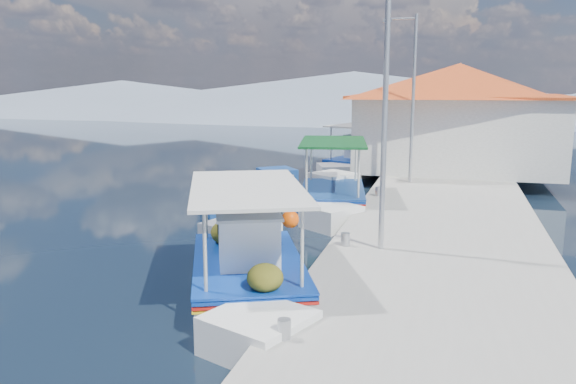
# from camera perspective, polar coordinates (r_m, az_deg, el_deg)

# --- Properties ---
(ground) EXTENTS (160.00, 160.00, 0.00)m
(ground) POSITION_cam_1_polar(r_m,az_deg,el_deg) (12.82, -13.20, -8.45)
(ground) COLOR black
(ground) RESTS_ON ground
(quay) EXTENTS (5.00, 44.00, 0.50)m
(quay) POSITION_cam_1_polar(r_m,az_deg,el_deg) (16.99, 15.08, -2.85)
(quay) COLOR #9F9C95
(quay) RESTS_ON ground
(bollards) EXTENTS (0.20, 17.20, 0.30)m
(bollards) POSITION_cam_1_polar(r_m,az_deg,el_deg) (16.32, 7.72, -1.69)
(bollards) COLOR #A5A8AD
(bollards) RESTS_ON quay
(main_caique) EXTENTS (3.99, 6.71, 2.41)m
(main_caique) POSITION_cam_1_polar(r_m,az_deg,el_deg) (11.71, -3.72, -7.65)
(main_caique) COLOR white
(main_caique) RESTS_ON ground
(caique_green_canopy) EXTENTS (2.83, 6.64, 2.53)m
(caique_green_canopy) POSITION_cam_1_polar(r_m,az_deg,el_deg) (19.07, 4.51, -0.62)
(caique_green_canopy) COLOR white
(caique_green_canopy) RESTS_ON ground
(caique_blue_hull) EXTENTS (2.22, 6.12, 1.09)m
(caique_blue_hull) POSITION_cam_1_polar(r_m,az_deg,el_deg) (20.47, -3.48, -0.04)
(caique_blue_hull) COLOR navy
(caique_blue_hull) RESTS_ON ground
(caique_far) EXTENTS (3.71, 6.55, 2.46)m
(caique_far) POSITION_cam_1_polar(r_m,az_deg,el_deg) (27.08, 7.51, 2.94)
(caique_far) COLOR white
(caique_far) RESTS_ON ground
(harbor_building) EXTENTS (10.49, 10.49, 4.40)m
(harbor_building) POSITION_cam_1_polar(r_m,az_deg,el_deg) (25.57, 16.38, 7.34)
(harbor_building) COLOR white
(harbor_building) RESTS_ON quay
(lamp_post_near) EXTENTS (1.21, 0.14, 6.00)m
(lamp_post_near) POSITION_cam_1_polar(r_m,az_deg,el_deg) (12.62, 9.18, 9.26)
(lamp_post_near) COLOR #A5A8AD
(lamp_post_near) RESTS_ON quay
(lamp_post_far) EXTENTS (1.21, 0.14, 6.00)m
(lamp_post_far) POSITION_cam_1_polar(r_m,az_deg,el_deg) (21.58, 12.05, 9.82)
(lamp_post_far) COLOR #A5A8AD
(lamp_post_far) RESTS_ON quay
(mountain_ridge) EXTENTS (171.40, 96.00, 5.50)m
(mountain_ridge) POSITION_cam_1_polar(r_m,az_deg,el_deg) (66.56, 16.47, 8.67)
(mountain_ridge) COLOR slate
(mountain_ridge) RESTS_ON ground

